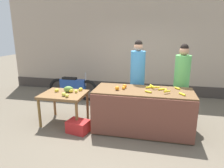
# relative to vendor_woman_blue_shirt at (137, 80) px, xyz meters

# --- Properties ---
(ground_plane) EXTENTS (24.00, 24.00, 0.00)m
(ground_plane) POSITION_rel_vendor_woman_blue_shirt_xyz_m (-0.17, -0.65, -0.96)
(ground_plane) COLOR #665B4C
(market_wall_back) EXTENTS (9.24, 0.23, 3.37)m
(market_wall_back) POSITION_rel_vendor_woman_blue_shirt_xyz_m (-0.17, 2.09, 0.70)
(market_wall_back) COLOR tan
(market_wall_back) RESTS_ON ground
(fruit_stall_counter) EXTENTS (2.03, 0.84, 0.91)m
(fruit_stall_counter) POSITION_rel_vendor_woman_blue_shirt_xyz_m (0.19, -0.67, -0.50)
(fruit_stall_counter) COLOR brown
(fruit_stall_counter) RESTS_ON ground
(side_table_wooden) EXTENTS (0.98, 0.78, 0.72)m
(side_table_wooden) POSITION_rel_vendor_woman_blue_shirt_xyz_m (-1.60, -0.65, -0.33)
(side_table_wooden) COLOR brown
(side_table_wooden) RESTS_ON ground
(banana_bunch_pile) EXTENTS (0.77, 0.53, 0.07)m
(banana_bunch_pile) POSITION_rel_vendor_woman_blue_shirt_xyz_m (0.54, -0.61, -0.02)
(banana_bunch_pile) COLOR gold
(banana_bunch_pile) RESTS_ON fruit_stall_counter
(orange_pile) EXTENTS (0.21, 0.27, 0.09)m
(orange_pile) POSITION_rel_vendor_woman_blue_shirt_xyz_m (-0.26, -0.69, -0.01)
(orange_pile) COLOR orange
(orange_pile) RESTS_ON fruit_stall_counter
(mango_papaya_pile) EXTENTS (0.64, 0.63, 0.14)m
(mango_papaya_pile) POSITION_rel_vendor_woman_blue_shirt_xyz_m (-1.50, -0.59, -0.18)
(mango_papaya_pile) COLOR #D9CF47
(mango_papaya_pile) RESTS_ON side_table_wooden
(vendor_woman_blue_shirt) EXTENTS (0.34, 0.34, 1.89)m
(vendor_woman_blue_shirt) POSITION_rel_vendor_woman_blue_shirt_xyz_m (0.00, 0.00, 0.00)
(vendor_woman_blue_shirt) COLOR #33333D
(vendor_woman_blue_shirt) RESTS_ON ground
(vendor_woman_green_shirt) EXTENTS (0.34, 0.34, 1.82)m
(vendor_woman_green_shirt) POSITION_rel_vendor_woman_blue_shirt_xyz_m (1.00, -0.02, -0.04)
(vendor_woman_green_shirt) COLOR #33333D
(vendor_woman_green_shirt) RESTS_ON ground
(parked_motorcycle) EXTENTS (1.60, 0.18, 0.88)m
(parked_motorcycle) POSITION_rel_vendor_woman_blue_shirt_xyz_m (-2.06, 0.92, -0.56)
(parked_motorcycle) COLOR black
(parked_motorcycle) RESTS_ON ground
(produce_crate) EXTENTS (0.50, 0.40, 0.26)m
(produce_crate) POSITION_rel_vendor_woman_blue_shirt_xyz_m (-1.13, -1.03, -0.83)
(produce_crate) COLOR red
(produce_crate) RESTS_ON ground
(produce_sack) EXTENTS (0.35, 0.40, 0.50)m
(produce_sack) POSITION_rel_vendor_woman_blue_shirt_xyz_m (-0.86, 0.04, -0.71)
(produce_sack) COLOR tan
(produce_sack) RESTS_ON ground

